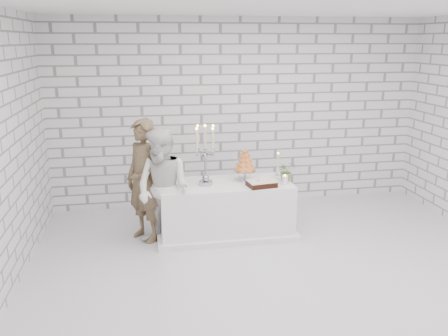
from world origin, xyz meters
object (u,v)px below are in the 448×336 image
bride (163,190)px  candelabra (205,155)px  cake_table (226,209)px  croquembouche (245,164)px  groom (144,181)px

bride → candelabra: bearing=63.4°
cake_table → candelabra: size_ratio=2.17×
cake_table → candelabra: 0.84m
cake_table → bride: (-0.86, -0.28, 0.42)m
bride → candelabra: 0.73m
croquembouche → bride: bearing=-162.8°
cake_table → bride: bride is taller
groom → croquembouche: 1.40m
bride → croquembouche: 1.21m
groom → croquembouche: bearing=54.1°
cake_table → bride: 1.00m
bride → croquembouche: (1.15, 0.35, 0.19)m
groom → candelabra: 0.89m
candelabra → croquembouche: (0.57, 0.10, -0.18)m
cake_table → candelabra: bearing=-173.2°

